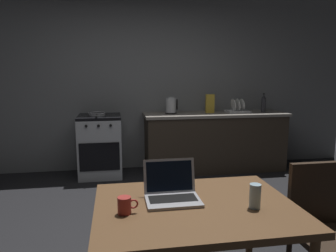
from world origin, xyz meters
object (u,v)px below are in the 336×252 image
(chair, at_px, (323,224))
(cereal_box, at_px, (210,104))
(stove_oven, at_px, (100,146))
(drinking_glass, at_px, (255,196))
(dish_rack, at_px, (238,109))
(bottle, at_px, (263,103))
(electric_kettle, at_px, (171,106))
(coffee_mug, at_px, (125,205))
(frying_pan, at_px, (97,114))
(dining_table, at_px, (195,216))
(laptop, at_px, (172,192))

(chair, xyz_separation_m, cereal_box, (0.13, 2.91, 0.50))
(stove_oven, distance_m, drinking_glass, 3.19)
(dish_rack, bearing_deg, chair, -100.95)
(bottle, distance_m, cereal_box, 0.83)
(stove_oven, height_order, cereal_box, cereal_box)
(cereal_box, height_order, dish_rack, cereal_box)
(electric_kettle, relative_size, bottle, 0.85)
(electric_kettle, relative_size, dish_rack, 0.73)
(electric_kettle, distance_m, coffee_mug, 3.08)
(chair, bearing_deg, electric_kettle, 118.55)
(stove_oven, bearing_deg, bottle, -1.10)
(drinking_glass, bearing_deg, chair, 12.59)
(frying_pan, height_order, coffee_mug, frying_pan)
(cereal_box, bearing_deg, coffee_mug, -114.87)
(frying_pan, xyz_separation_m, drinking_glass, (1.01, -2.98, -0.11))
(cereal_box, bearing_deg, dining_table, -108.43)
(electric_kettle, bearing_deg, coffee_mug, -104.78)
(stove_oven, relative_size, laptop, 2.76)
(laptop, bearing_deg, cereal_box, 82.60)
(laptop, height_order, drinking_glass, laptop)
(laptop, relative_size, bottle, 1.10)
(stove_oven, distance_m, frying_pan, 0.47)
(dining_table, height_order, chair, chair)
(electric_kettle, bearing_deg, dish_rack, 0.00)
(chair, relative_size, cereal_box, 3.23)
(laptop, height_order, bottle, bottle)
(bottle, relative_size, drinking_glass, 2.10)
(chair, xyz_separation_m, electric_kettle, (-0.48, 2.89, 0.48))
(electric_kettle, relative_size, drinking_glass, 1.79)
(frying_pan, height_order, dish_rack, dish_rack)
(chair, height_order, coffee_mug, chair)
(coffee_mug, height_order, cereal_box, cereal_box)
(dish_rack, bearing_deg, frying_pan, -179.22)
(dining_table, xyz_separation_m, frying_pan, (-0.69, 2.88, 0.25))
(bottle, relative_size, coffee_mug, 2.59)
(electric_kettle, bearing_deg, stove_oven, -179.86)
(stove_oven, height_order, dining_table, stove_oven)
(dish_rack, bearing_deg, stove_oven, -179.93)
(dining_table, distance_m, cereal_box, 3.11)
(bottle, bearing_deg, dish_rack, 172.78)
(stove_oven, distance_m, electric_kettle, 1.18)
(stove_oven, relative_size, dining_table, 0.76)
(stove_oven, distance_m, dining_table, 2.99)
(cereal_box, bearing_deg, bottle, -4.83)
(frying_pan, relative_size, dish_rack, 1.24)
(electric_kettle, distance_m, cereal_box, 0.60)
(bottle, distance_m, frying_pan, 2.50)
(chair, relative_size, laptop, 2.82)
(drinking_glass, height_order, cereal_box, cereal_box)
(dining_table, bearing_deg, stove_oven, 102.88)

